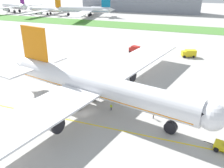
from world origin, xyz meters
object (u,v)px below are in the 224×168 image
object	(u,v)px
ground_crew_marshaller_front	(111,106)
parked_airliner_far_left	(15,6)
service_truck_fuel_bowser	(189,53)
ground_crew_wingwalker_port	(154,114)
service_truck_baggage_loader	(135,49)
airliner_foreground	(94,85)
parked_airliner_far_right	(87,10)
parked_airliner_far_centre	(47,9)

from	to	relation	value
ground_crew_marshaller_front	parked_airliner_far_left	world-z (taller)	parked_airliner_far_left
service_truck_fuel_bowser	ground_crew_wingwalker_port	bearing A→B (deg)	-94.75
service_truck_baggage_loader	parked_airliner_far_left	bearing A→B (deg)	146.40
ground_crew_marshaller_front	service_truck_fuel_bowser	distance (m)	51.65
airliner_foreground	parked_airliner_far_right	world-z (taller)	airliner_foreground
service_truck_baggage_loader	airliner_foreground	bearing A→B (deg)	-86.27
parked_airliner_far_left	ground_crew_wingwalker_port	bearing A→B (deg)	-42.08
airliner_foreground	service_truck_baggage_loader	world-z (taller)	airliner_foreground
airliner_foreground	parked_airliner_far_left	distance (m)	194.95
parked_airliner_far_left	parked_airliner_far_right	size ratio (longest dim) A/B	0.72
airliner_foreground	service_truck_fuel_bowser	bearing A→B (deg)	70.07
service_truck_fuel_bowser	parked_airliner_far_centre	distance (m)	148.75
service_truck_baggage_loader	parked_airliner_far_centre	distance (m)	133.41
service_truck_baggage_loader	service_truck_fuel_bowser	world-z (taller)	service_truck_baggage_loader
airliner_foreground	parked_airliner_far_right	xyz separation A→B (m)	(-67.93, 138.83, -0.94)
parked_airliner_far_centre	parked_airliner_far_right	xyz separation A→B (m)	(35.70, 3.42, 0.74)
airliner_foreground	parked_airliner_far_centre	size ratio (longest dim) A/B	1.56
ground_crew_marshaller_front	parked_airliner_far_left	distance (m)	197.63
service_truck_baggage_loader	parked_airliner_far_right	bearing A→B (deg)	125.43
ground_crew_wingwalker_port	parked_airliner_far_right	xyz separation A→B (m)	(-81.91, 138.75, 3.90)
parked_airliner_far_centre	airliner_foreground	bearing A→B (deg)	-52.57
parked_airliner_far_left	parked_airliner_far_right	bearing A→B (deg)	1.09
parked_airliner_far_right	parked_airliner_far_left	bearing A→B (deg)	-178.91
service_truck_baggage_loader	parked_airliner_far_centre	size ratio (longest dim) A/B	0.08
service_truck_fuel_bowser	parked_airliner_far_right	world-z (taller)	parked_airliner_far_right
parked_airliner_far_left	airliner_foreground	bearing A→B (deg)	-44.85
airliner_foreground	parked_airliner_far_right	bearing A→B (deg)	116.07
ground_crew_wingwalker_port	service_truck_fuel_bowser	size ratio (longest dim) A/B	0.30
parked_airliner_far_centre	parked_airliner_far_left	bearing A→B (deg)	176.55
airliner_foreground	parked_airliner_far_left	bearing A→B (deg)	135.15
airliner_foreground	service_truck_fuel_bowser	world-z (taller)	airliner_foreground
parked_airliner_far_left	ground_crew_marshaller_front	bearing A→B (deg)	-43.96
ground_crew_marshaller_front	parked_airliner_far_centre	distance (m)	172.75
parked_airliner_far_left	parked_airliner_far_centre	distance (m)	34.67
airliner_foreground	ground_crew_marshaller_front	size ratio (longest dim) A/B	56.68
ground_crew_wingwalker_port	service_truck_fuel_bowser	distance (m)	50.10
airliner_foreground	ground_crew_marshaller_front	xyz separation A→B (m)	(4.01, 0.33, -4.94)
ground_crew_marshaller_front	parked_airliner_far_centre	size ratio (longest dim) A/B	0.03
airliner_foreground	parked_airliner_far_centre	world-z (taller)	airliner_foreground
parked_airliner_far_right	ground_crew_wingwalker_port	bearing A→B (deg)	-59.44
parked_airliner_far_left	parked_airliner_far_centre	bearing A→B (deg)	-3.45
service_truck_fuel_bowser	ground_crew_marshaller_front	bearing A→B (deg)	-105.87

